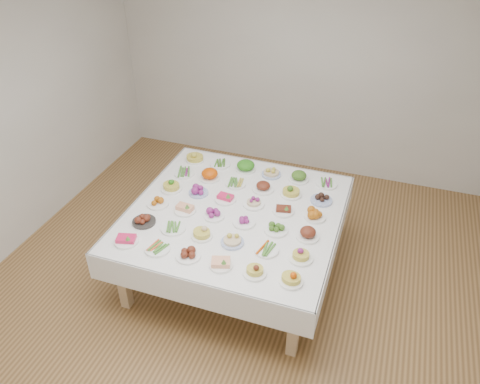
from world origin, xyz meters
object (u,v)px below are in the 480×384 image
(display_table, at_px, (235,217))
(dish_35, at_px, (327,183))
(dish_18, at_px, (171,185))
(dish_0, at_px, (126,239))

(display_table, relative_size, dish_35, 9.33)
(dish_18, bearing_deg, display_table, -10.61)
(dish_35, bearing_deg, display_table, -134.89)
(dish_0, height_order, dish_35, dish_0)
(dish_35, bearing_deg, dish_0, -135.05)
(dish_18, xyz_separation_m, dish_35, (1.49, 0.61, -0.04))
(dish_0, relative_size, dish_18, 0.97)
(dish_18, bearing_deg, dish_35, 22.28)
(display_table, relative_size, dish_0, 9.47)
(dish_18, bearing_deg, dish_0, -90.31)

